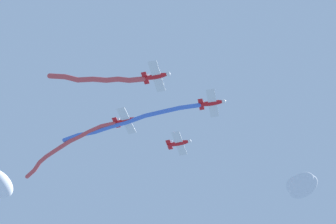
{
  "coord_description": "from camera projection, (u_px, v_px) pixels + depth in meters",
  "views": [
    {
      "loc": [
        -3.95,
        -51.53,
        7.19
      ],
      "look_at": [
        -2.17,
        0.45,
        65.65
      ],
      "focal_mm": 46.56,
      "sensor_mm": 36.0,
      "label": 1
    }
  ],
  "objects": [
    {
      "name": "airplane_slot",
      "position": [
        126.0,
        121.0,
        79.5
      ],
      "size": [
        5.09,
        6.64,
        1.64
      ],
      "rotation": [
        0.0,
        0.0,
        5.96
      ],
      "color": "red"
    },
    {
      "name": "smoke_trail_slot",
      "position": [
        65.0,
        147.0,
        82.71
      ],
      "size": [
        18.46,
        13.68,
        3.23
      ],
      "color": "#DB4C4C"
    },
    {
      "name": "cloud_west",
      "position": [
        301.0,
        185.0,
        119.46
      ],
      "size": [
        10.64,
        13.39,
        3.85
      ],
      "color": "white"
    },
    {
      "name": "smoke_trail_lead",
      "position": [
        129.0,
        122.0,
        79.43
      ],
      "size": [
        25.64,
        9.95,
        1.31
      ],
      "color": "#4C75DB"
    },
    {
      "name": "airplane_left_wing",
      "position": [
        179.0,
        143.0,
        83.12
      ],
      "size": [
        5.09,
        6.65,
        1.64
      ],
      "rotation": [
        0.0,
        0.0,
        5.98
      ],
      "color": "red"
    },
    {
      "name": "airplane_lead",
      "position": [
        212.0,
        103.0,
        76.94
      ],
      "size": [
        5.07,
        6.66,
        1.64
      ],
      "rotation": [
        0.0,
        0.0,
        6.05
      ],
      "color": "red"
    },
    {
      "name": "smoke_trail_right_wing",
      "position": [
        97.0,
        79.0,
        74.62
      ],
      "size": [
        16.97,
        2.03,
        2.13
      ],
      "color": "#DB4C4C"
    },
    {
      "name": "airplane_right_wing",
      "position": [
        157.0,
        76.0,
        73.39
      ],
      "size": [
        5.08,
        6.66,
        1.64
      ],
      "rotation": [
        0.0,
        0.0,
        6.02
      ],
      "color": "red"
    }
  ]
}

